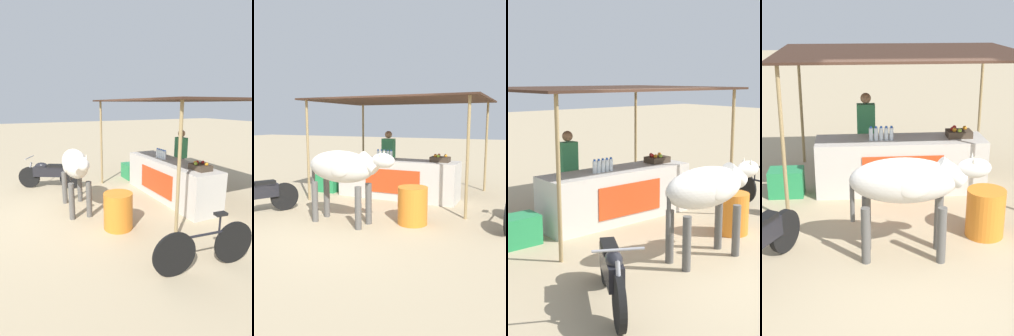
# 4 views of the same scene
# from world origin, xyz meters

# --- Properties ---
(ground_plane) EXTENTS (60.00, 60.00, 0.00)m
(ground_plane) POSITION_xyz_m (0.00, 0.00, 0.00)
(ground_plane) COLOR tan
(stall_counter) EXTENTS (3.00, 0.82, 0.96)m
(stall_counter) POSITION_xyz_m (0.00, 2.20, 0.48)
(stall_counter) COLOR beige
(stall_counter) RESTS_ON ground
(stall_awning) EXTENTS (4.20, 3.20, 2.45)m
(stall_awning) POSITION_xyz_m (0.00, 2.50, 2.36)
(stall_awning) COLOR #382319
(stall_awning) RESTS_ON ground
(water_bottle_row) EXTENTS (0.43, 0.07, 0.25)m
(water_bottle_row) POSITION_xyz_m (-0.35, 2.15, 1.07)
(water_bottle_row) COLOR silver
(water_bottle_row) RESTS_ON stall_counter
(fruit_crate) EXTENTS (0.44, 0.32, 0.18)m
(fruit_crate) POSITION_xyz_m (1.05, 2.25, 1.03)
(fruit_crate) COLOR #3F3326
(fruit_crate) RESTS_ON stall_counter
(vendor_behind_counter) EXTENTS (0.34, 0.22, 1.65)m
(vendor_behind_counter) POSITION_xyz_m (-0.58, 2.95, 0.85)
(vendor_behind_counter) COLOR #383842
(vendor_behind_counter) RESTS_ON ground
(cooler_box) EXTENTS (0.60, 0.44, 0.48)m
(cooler_box) POSITION_xyz_m (-2.03, 2.10, 0.24)
(cooler_box) COLOR #268C4C
(cooler_box) RESTS_ON ground
(water_barrel) EXTENTS (0.56, 0.56, 0.71)m
(water_barrel) POSITION_xyz_m (1.04, 0.32, 0.35)
(water_barrel) COLOR orange
(water_barrel) RESTS_ON ground
(cow) EXTENTS (1.84, 0.61, 1.44)m
(cow) POSITION_xyz_m (-0.15, -0.18, 1.03)
(cow) COLOR silver
(cow) RESTS_ON ground
(motorcycle_parked) EXTENTS (0.98, 1.61, 0.90)m
(motorcycle_parked) POSITION_xyz_m (-2.11, -0.46, 0.43)
(motorcycle_parked) COLOR black
(motorcycle_parked) RESTS_ON ground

